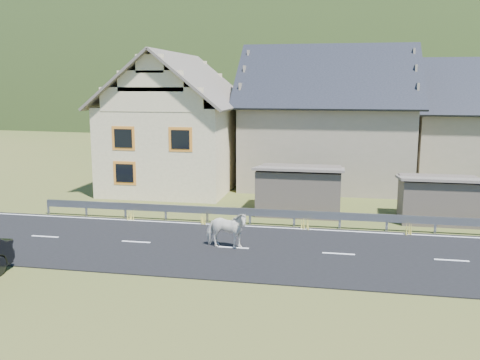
# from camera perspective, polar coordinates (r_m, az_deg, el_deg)

# --- Properties ---
(ground) EXTENTS (160.00, 160.00, 0.00)m
(ground) POSITION_cam_1_polar(r_m,az_deg,el_deg) (20.46, 10.46, -7.85)
(ground) COLOR #3B4F1D
(ground) RESTS_ON ground
(road) EXTENTS (60.00, 7.00, 0.04)m
(road) POSITION_cam_1_polar(r_m,az_deg,el_deg) (20.46, 10.47, -7.80)
(road) COLOR black
(road) RESTS_ON ground
(lane_markings) EXTENTS (60.00, 6.60, 0.01)m
(lane_markings) POSITION_cam_1_polar(r_m,az_deg,el_deg) (20.45, 10.47, -7.73)
(lane_markings) COLOR silver
(lane_markings) RESTS_ON road
(guardrail) EXTENTS (28.10, 0.09, 0.75)m
(guardrail) POSITION_cam_1_polar(r_m,az_deg,el_deg) (23.85, 10.61, -3.85)
(guardrail) COLOR #93969B
(guardrail) RESTS_ON ground
(shed_left) EXTENTS (4.30, 3.30, 2.40)m
(shed_left) POSITION_cam_1_polar(r_m,az_deg,el_deg) (26.56, 6.38, -1.11)
(shed_left) COLOR brown
(shed_left) RESTS_ON ground
(shed_right) EXTENTS (3.80, 2.90, 2.20)m
(shed_right) POSITION_cam_1_polar(r_m,az_deg,el_deg) (26.40, 20.50, -1.99)
(shed_right) COLOR brown
(shed_right) RESTS_ON ground
(house_cream) EXTENTS (7.80, 9.80, 8.30)m
(house_cream) POSITION_cam_1_polar(r_m,az_deg,el_deg) (33.08, -6.76, 6.80)
(house_cream) COLOR beige
(house_cream) RESTS_ON ground
(house_stone_a) EXTENTS (10.80, 9.80, 8.90)m
(house_stone_a) POSITION_cam_1_polar(r_m,az_deg,el_deg) (34.53, 9.32, 7.34)
(house_stone_a) COLOR gray
(house_stone_a) RESTS_ON ground
(mountain) EXTENTS (440.00, 280.00, 260.00)m
(mountain) POSITION_cam_1_polar(r_m,az_deg,el_deg) (201.26, 12.27, 2.48)
(mountain) COLOR #203314
(mountain) RESTS_ON ground
(conifer_patch) EXTENTS (76.00, 50.00, 28.00)m
(conifer_patch) POSITION_cam_1_polar(r_m,az_deg,el_deg) (140.68, -12.27, 9.87)
(conifer_patch) COLOR black
(conifer_patch) RESTS_ON ground
(horse) EXTENTS (0.94, 1.79, 1.45)m
(horse) POSITION_cam_1_polar(r_m,az_deg,el_deg) (20.61, -1.48, -5.31)
(horse) COLOR silver
(horse) RESTS_ON road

